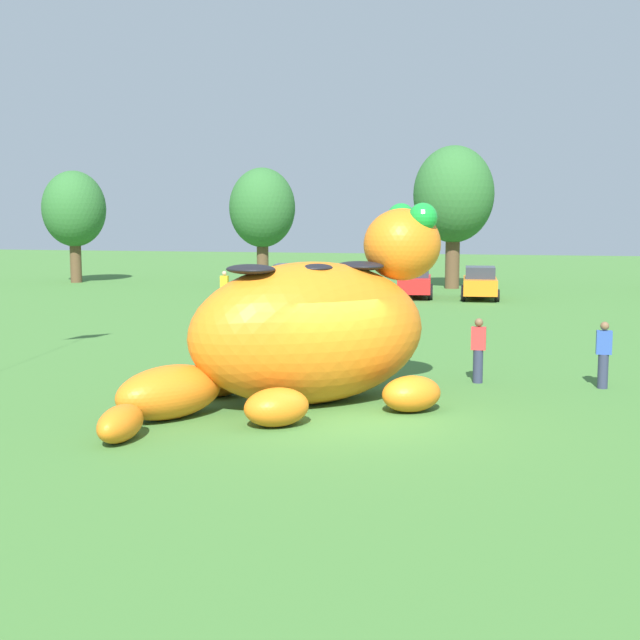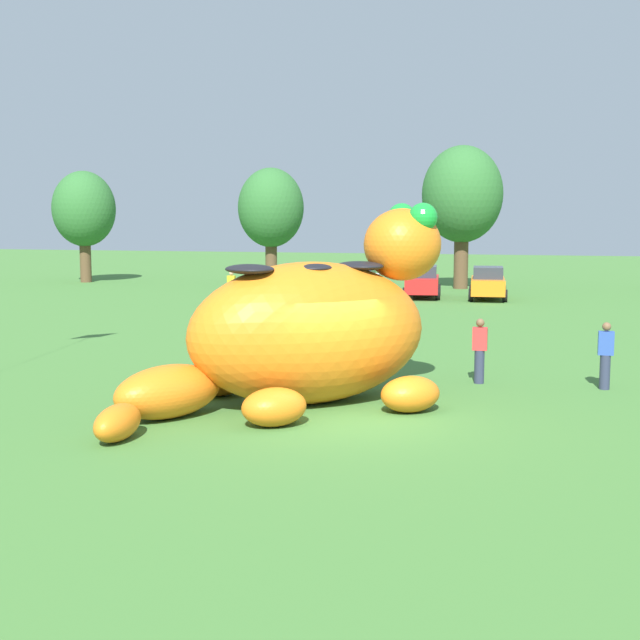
# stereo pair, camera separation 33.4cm
# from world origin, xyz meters

# --- Properties ---
(ground_plane) EXTENTS (160.00, 160.00, 0.00)m
(ground_plane) POSITION_xyz_m (0.00, 0.00, 0.00)
(ground_plane) COLOR #427533
(giant_inflatable_creature) EXTENTS (7.11, 8.27, 4.68)m
(giant_inflatable_creature) POSITION_xyz_m (-1.35, 1.34, 1.71)
(giant_inflatable_creature) COLOR orange
(giant_inflatable_creature) RESTS_ON ground
(car_black) EXTENTS (2.33, 4.28, 1.72)m
(car_black) POSITION_xyz_m (-9.10, 27.61, 0.86)
(car_black) COLOR black
(car_black) RESTS_ON ground
(car_white) EXTENTS (2.14, 4.20, 1.72)m
(car_white) POSITION_xyz_m (-5.64, 27.95, 0.86)
(car_white) COLOR white
(car_white) RESTS_ON ground
(car_red) EXTENTS (2.26, 4.25, 1.72)m
(car_red) POSITION_xyz_m (-2.22, 27.79, 0.86)
(car_red) COLOR red
(car_red) RESTS_ON ground
(car_orange) EXTENTS (2.15, 4.21, 1.72)m
(car_orange) POSITION_xyz_m (1.23, 27.65, 0.86)
(car_orange) COLOR orange
(car_orange) RESTS_ON ground
(tree_far_left) EXTENTS (4.08, 4.08, 7.25)m
(tree_far_left) POSITION_xyz_m (-25.10, 33.03, 4.74)
(tree_far_left) COLOR brown
(tree_far_left) RESTS_ON ground
(tree_left) EXTENTS (4.13, 4.13, 7.33)m
(tree_left) POSITION_xyz_m (-12.61, 33.95, 4.79)
(tree_left) COLOR brown
(tree_left) RESTS_ON ground
(tree_mid_left) EXTENTS (4.78, 4.78, 8.49)m
(tree_mid_left) POSITION_xyz_m (-0.75, 34.12, 5.55)
(tree_mid_left) COLOR brown
(tree_mid_left) RESTS_ON ground
(spectator_near_inflatable) EXTENTS (0.38, 0.26, 1.71)m
(spectator_near_inflatable) POSITION_xyz_m (-8.10, 20.86, 0.85)
(spectator_near_inflatable) COLOR #726656
(spectator_near_inflatable) RESTS_ON ground
(spectator_mid_field) EXTENTS (0.38, 0.26, 1.71)m
(spectator_mid_field) POSITION_xyz_m (2.34, 4.75, 0.85)
(spectator_mid_field) COLOR #2D334C
(spectator_mid_field) RESTS_ON ground
(spectator_by_cars) EXTENTS (0.38, 0.26, 1.71)m
(spectator_by_cars) POSITION_xyz_m (5.47, 4.74, 0.85)
(spectator_by_cars) COLOR #2D334C
(spectator_by_cars) RESTS_ON ground
(spectator_far_side) EXTENTS (0.38, 0.26, 1.71)m
(spectator_far_side) POSITION_xyz_m (-10.61, 21.26, 0.85)
(spectator_far_side) COLOR black
(spectator_far_side) RESTS_ON ground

